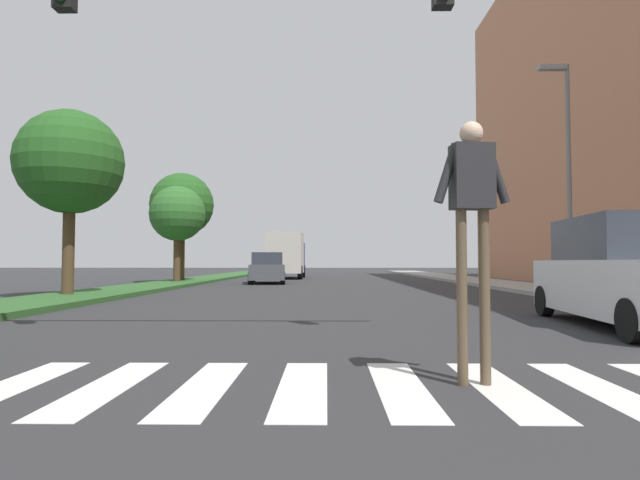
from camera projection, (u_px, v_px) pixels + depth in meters
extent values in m
plane|color=#2D2D30|center=(331.00, 283.00, 28.26)|extent=(140.00, 140.00, 0.00)
cube|color=silver|center=(12.00, 386.00, 4.76)|extent=(0.45, 2.20, 0.01)
cube|color=silver|center=(108.00, 386.00, 4.75)|extent=(0.45, 2.20, 0.01)
cube|color=silver|center=(205.00, 386.00, 4.74)|extent=(0.45, 2.20, 0.01)
cube|color=silver|center=(303.00, 387.00, 4.72)|extent=(0.45, 2.20, 0.01)
cube|color=silver|center=(401.00, 387.00, 4.71)|extent=(0.45, 2.20, 0.01)
cube|color=silver|center=(499.00, 387.00, 4.70)|extent=(0.45, 2.20, 0.01)
cube|color=silver|center=(598.00, 388.00, 4.69)|extent=(0.45, 2.20, 0.01)
cube|color=#2D5B28|center=(178.00, 283.00, 26.37)|extent=(2.69, 64.00, 0.15)
cylinder|color=#4C3823|center=(69.00, 243.00, 16.06)|extent=(0.36, 0.36, 3.16)
sphere|color=#23561E|center=(70.00, 162.00, 16.17)|extent=(3.27, 3.27, 3.27)
cylinder|color=#4C3823|center=(177.00, 256.00, 26.53)|extent=(0.36, 0.36, 2.65)
sphere|color=#2D6628|center=(177.00, 213.00, 26.62)|extent=(2.85, 2.85, 2.85)
cylinder|color=#4C3823|center=(181.00, 252.00, 28.04)|extent=(0.36, 0.36, 3.11)
sphere|color=#23561E|center=(182.00, 204.00, 28.15)|extent=(3.45, 3.45, 3.45)
cube|color=#9E9991|center=(492.00, 283.00, 26.16)|extent=(3.00, 64.00, 0.15)
cylinder|color=slate|center=(569.00, 178.00, 16.77)|extent=(0.14, 0.14, 7.50)
cube|color=gray|center=(552.00, 68.00, 16.93)|extent=(0.90, 0.24, 0.16)
cylinder|color=brown|center=(485.00, 297.00, 4.84)|extent=(0.11, 0.11, 1.65)
cylinder|color=brown|center=(462.00, 297.00, 4.82)|extent=(0.11, 0.11, 1.65)
cube|color=#262628|center=(472.00, 177.00, 4.88)|extent=(0.40, 0.28, 0.62)
cylinder|color=#262628|center=(496.00, 174.00, 4.90)|extent=(0.27, 0.11, 0.58)
cylinder|color=#262628|center=(447.00, 173.00, 4.86)|extent=(0.27, 0.11, 0.58)
sphere|color=beige|center=(471.00, 133.00, 4.90)|extent=(0.24, 0.24, 0.22)
cube|color=silver|center=(631.00, 287.00, 9.02)|extent=(2.29, 4.75, 0.96)
cube|color=#2D333D|center=(623.00, 238.00, 9.28)|extent=(1.88, 2.66, 0.79)
cylinder|color=black|center=(633.00, 321.00, 7.25)|extent=(0.27, 0.66, 0.64)
cylinder|color=black|center=(631.00, 302.00, 10.75)|extent=(0.27, 0.66, 0.64)
cylinder|color=black|center=(545.00, 301.00, 10.92)|extent=(0.27, 0.66, 0.64)
cube|color=#474C51|center=(267.00, 272.00, 27.53)|extent=(2.21, 4.38, 0.78)
cube|color=#2D333D|center=(267.00, 259.00, 27.35)|extent=(1.76, 2.05, 0.64)
cylinder|color=black|center=(253.00, 276.00, 29.10)|extent=(0.28, 0.66, 0.64)
cylinder|color=black|center=(282.00, 276.00, 29.24)|extent=(0.28, 0.66, 0.64)
cylinder|color=black|center=(250.00, 278.00, 25.79)|extent=(0.28, 0.66, 0.64)
cylinder|color=black|center=(283.00, 278.00, 25.94)|extent=(0.28, 0.66, 0.64)
cube|color=navy|center=(289.00, 258.00, 37.81)|extent=(2.30, 2.00, 2.20)
cube|color=beige|center=(285.00, 253.00, 34.72)|extent=(2.30, 4.20, 2.70)
cylinder|color=black|center=(275.00, 271.00, 37.78)|extent=(0.30, 0.90, 0.90)
cylinder|color=black|center=(303.00, 271.00, 37.75)|extent=(0.30, 0.90, 0.90)
cylinder|color=black|center=(268.00, 272.00, 33.63)|extent=(0.30, 0.90, 0.90)
cylinder|color=black|center=(300.00, 272.00, 33.60)|extent=(0.30, 0.90, 0.90)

